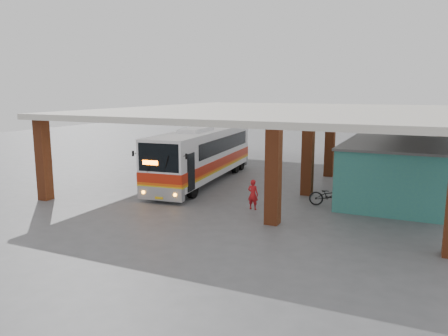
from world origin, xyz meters
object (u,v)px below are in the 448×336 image
object	(u,v)px
motorcycle	(330,196)
red_chair	(341,178)
pedestrian	(253,194)
coach_bus	(202,155)

from	to	relation	value
motorcycle	red_chair	bearing A→B (deg)	-3.48
motorcycle	pedestrian	world-z (taller)	pedestrian
coach_bus	pedestrian	distance (m)	7.26
coach_bus	motorcycle	size ratio (longest dim) A/B	5.87
coach_bus	red_chair	size ratio (longest dim) A/B	14.74
pedestrian	red_chair	bearing A→B (deg)	-106.77
motorcycle	coach_bus	bearing A→B (deg)	65.21
red_chair	pedestrian	bearing A→B (deg)	-127.59
motorcycle	pedestrian	xyz separation A→B (m)	(-3.35, -2.19, 0.20)
coach_bus	motorcycle	world-z (taller)	coach_bus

